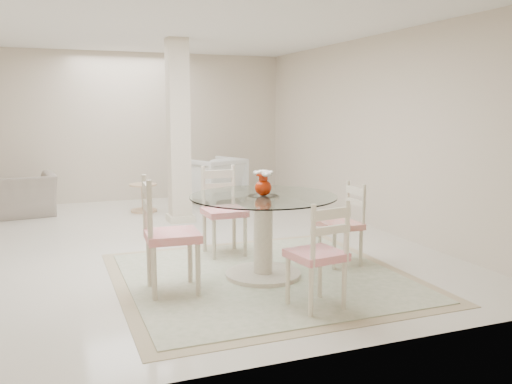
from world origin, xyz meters
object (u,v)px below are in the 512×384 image
object	(u,v)px
dining_chair_east	(346,218)
column	(178,132)
dining_chair_north	(222,204)
side_table	(144,199)
red_vase	(264,182)
recliner_taupe	(21,195)
dining_chair_west	(164,227)
armchair_white	(214,180)
dining_table	(263,236)
dining_chair_south	(321,247)

from	to	relation	value
dining_chair_east	column	bearing A→B (deg)	-158.82
dining_chair_north	side_table	bearing A→B (deg)	97.17
red_vase	recliner_taupe	world-z (taller)	red_vase
side_table	dining_chair_west	bearing A→B (deg)	-96.71
recliner_taupe	armchair_white	xyz separation A→B (m)	(3.22, 0.10, 0.08)
red_vase	dining_chair_west	bearing A→B (deg)	-174.43
column	dining_chair_east	bearing A→B (deg)	-68.43
column	dining_table	distance (m)	3.17
dining_chair_north	recliner_taupe	world-z (taller)	dining_chair_north
recliner_taupe	armchair_white	distance (m)	3.22
red_vase	dining_chair_west	distance (m)	1.09
column	dining_chair_west	size ratio (longest dim) A/B	2.25
red_vase	side_table	distance (m)	4.09
dining_chair_north	armchair_white	bearing A→B (deg)	73.70
dining_table	column	bearing A→B (deg)	92.78
dining_table	dining_chair_north	distance (m)	1.04
column	dining_chair_west	distance (m)	3.33
red_vase	armchair_white	world-z (taller)	red_vase
armchair_white	dining_table	bearing A→B (deg)	57.03
dining_chair_west	side_table	xyz separation A→B (m)	(0.48, 4.08, -0.42)
dining_chair_north	dining_chair_west	xyz separation A→B (m)	(-0.91, -1.12, 0.03)
dining_chair_north	side_table	distance (m)	3.01
column	recliner_taupe	size ratio (longest dim) A/B	2.62
dining_chair_west	armchair_white	bearing A→B (deg)	-18.48
dining_chair_west	recliner_taupe	bearing A→B (deg)	21.09
dining_table	dining_chair_west	world-z (taller)	dining_chair_west
dining_chair_east	side_table	distance (m)	4.18
column	dining_chair_south	size ratio (longest dim) A/B	2.57
dining_chair_north	side_table	xyz separation A→B (m)	(-0.43, 2.96, -0.38)
column	dining_chair_south	xyz separation A→B (m)	(0.26, -4.04, -0.80)
dining_table	dining_chair_west	size ratio (longest dim) A/B	1.22
red_vase	recliner_taupe	xyz separation A→B (m)	(-2.42, 4.32, -0.64)
dining_chair_west	recliner_taupe	world-z (taller)	dining_chair_west
red_vase	side_table	bearing A→B (deg)	97.81
dining_table	recliner_taupe	bearing A→B (deg)	119.23
dining_chair_north	dining_chair_west	bearing A→B (deg)	-130.38
dining_chair_west	dining_chair_south	bearing A→B (deg)	-125.00
dining_table	armchair_white	world-z (taller)	dining_table
dining_table	recliner_taupe	world-z (taller)	dining_table
dining_chair_east	dining_chair_north	xyz separation A→B (m)	(-1.12, 0.91, 0.08)
dining_chair_south	red_vase	bearing A→B (deg)	-92.31
recliner_taupe	side_table	distance (m)	1.91
dining_chair_north	armchair_white	world-z (taller)	dining_chair_north
dining_chair_south	side_table	size ratio (longest dim) A/B	2.27
dining_chair_east	side_table	bearing A→B (deg)	-158.54
dining_chair_east	dining_chair_south	size ratio (longest dim) A/B	0.95
side_table	dining_chair_east	bearing A→B (deg)	-68.15
dining_table	side_table	size ratio (longest dim) A/B	3.16
armchair_white	dining_chair_east	bearing A→B (deg)	70.08
dining_chair_east	dining_chair_west	xyz separation A→B (m)	(-2.03, -0.21, 0.11)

